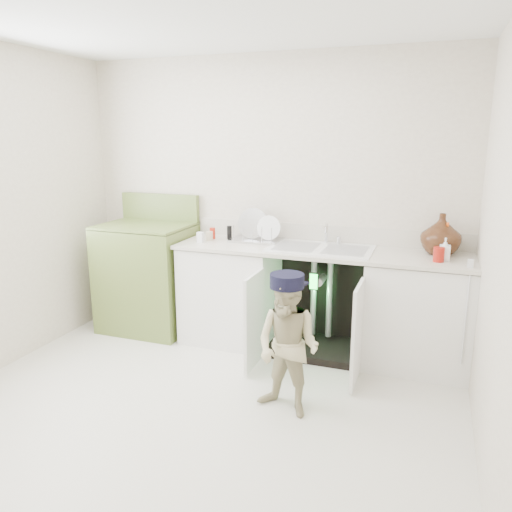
{
  "coord_description": "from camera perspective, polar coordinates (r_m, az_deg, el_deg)",
  "views": [
    {
      "loc": [
        1.41,
        -2.75,
        1.81
      ],
      "look_at": [
        0.17,
        0.7,
        0.92
      ],
      "focal_mm": 35.0,
      "sensor_mm": 36.0,
      "label": 1
    }
  ],
  "objects": [
    {
      "name": "counter_run",
      "position": [
        4.26,
        7.6,
        -4.8
      ],
      "size": [
        2.44,
        1.02,
        1.22
      ],
      "color": "white",
      "rests_on": "ground"
    },
    {
      "name": "ground",
      "position": [
        3.58,
        -6.58,
        -16.87
      ],
      "size": [
        3.5,
        3.5,
        0.0
      ],
      "primitive_type": "plane",
      "color": "beige",
      "rests_on": "ground"
    },
    {
      "name": "repair_worker",
      "position": [
        3.31,
        3.67,
        -10.1
      ],
      "size": [
        0.54,
        0.94,
        0.96
      ],
      "rotation": [
        0.0,
        0.0,
        -0.27
      ],
      "color": "#C2B58B",
      "rests_on": "ground"
    },
    {
      "name": "avocado_stove",
      "position": [
        4.84,
        -12.25,
        -2.17
      ],
      "size": [
        0.81,
        0.65,
        1.26
      ],
      "color": "olive",
      "rests_on": "ground"
    },
    {
      "name": "room_shell",
      "position": [
        3.14,
        -7.2,
        3.2
      ],
      "size": [
        6.0,
        5.5,
        1.26
      ],
      "color": "beige",
      "rests_on": "ground"
    }
  ]
}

